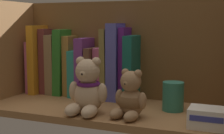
% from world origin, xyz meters
% --- Properties ---
extents(shelf_board, '(0.70, 0.29, 0.02)m').
position_xyz_m(shelf_board, '(0.00, 0.00, 0.01)').
color(shelf_board, olive).
rests_on(shelf_board, ground).
extents(shelf_back_panel, '(0.73, 0.01, 0.34)m').
position_xyz_m(shelf_back_panel, '(0.00, 0.15, 0.17)').
color(shelf_back_panel, brown).
rests_on(shelf_back_panel, ground).
extents(shelf_side_panel_left, '(0.02, 0.31, 0.34)m').
position_xyz_m(shelf_side_panel_left, '(-0.36, 0.00, 0.17)').
color(shelf_side_panel_left, olive).
rests_on(shelf_side_panel_left, ground).
extents(book_0, '(0.02, 0.12, 0.18)m').
position_xyz_m(book_0, '(-0.33, 0.12, 0.11)').
color(book_0, '#CD6597').
rests_on(book_0, shelf_board).
extents(book_1, '(0.03, 0.15, 0.24)m').
position_xyz_m(book_1, '(-0.31, 0.12, 0.14)').
color(book_1, orange).
rests_on(book_1, shelf_board).
extents(book_2, '(0.03, 0.10, 0.23)m').
position_xyz_m(book_2, '(-0.28, 0.12, 0.13)').
color(book_2, brown).
rests_on(book_2, shelf_board).
extents(book_3, '(0.03, 0.11, 0.21)m').
position_xyz_m(book_3, '(-0.25, 0.12, 0.12)').
color(book_3, olive).
rests_on(book_3, shelf_board).
extents(book_4, '(0.04, 0.12, 0.22)m').
position_xyz_m(book_4, '(-0.21, 0.12, 0.13)').
color(book_4, '#276F25').
rests_on(book_4, shelf_board).
extents(book_5, '(0.03, 0.10, 0.20)m').
position_xyz_m(book_5, '(-0.18, 0.12, 0.12)').
color(book_5, olive).
rests_on(book_5, shelf_board).
extents(book_6, '(0.03, 0.13, 0.16)m').
position_xyz_m(book_6, '(-0.15, 0.12, 0.10)').
color(book_6, teal).
rests_on(book_6, shelf_board).
extents(book_7, '(0.03, 0.14, 0.20)m').
position_xyz_m(book_7, '(-0.12, 0.12, 0.12)').
color(book_7, '#6B3386').
rests_on(book_7, shelf_board).
extents(book_8, '(0.02, 0.14, 0.17)m').
position_xyz_m(book_8, '(-0.09, 0.12, 0.10)').
color(book_8, brown).
rests_on(book_8, shelf_board).
extents(book_9, '(0.03, 0.10, 0.17)m').
position_xyz_m(book_9, '(-0.07, 0.12, 0.10)').
color(book_9, '#CD5E93').
rests_on(book_9, shelf_board).
extents(book_10, '(0.02, 0.13, 0.23)m').
position_xyz_m(book_10, '(-0.04, 0.12, 0.13)').
color(book_10, olive).
rests_on(book_10, shelf_board).
extents(book_11, '(0.04, 0.13, 0.25)m').
position_xyz_m(book_11, '(-0.01, 0.12, 0.14)').
color(book_11, '#5155B6').
rests_on(book_11, shelf_board).
extents(book_12, '(0.02, 0.11, 0.23)m').
position_xyz_m(book_12, '(0.02, 0.12, 0.14)').
color(book_12, '#5E1B7D').
rests_on(book_12, shelf_board).
extents(book_13, '(0.03, 0.15, 0.21)m').
position_xyz_m(book_13, '(0.04, 0.12, 0.12)').
color(book_13, '#145E55').
rests_on(book_13, shelf_board).
extents(teddy_bear_larger, '(0.11, 0.11, 0.16)m').
position_xyz_m(teddy_bear_larger, '(-0.02, -0.08, 0.09)').
color(teddy_bear_larger, tan).
rests_on(teddy_bear_larger, shelf_board).
extents(teddy_bear_smaller, '(0.10, 0.10, 0.13)m').
position_xyz_m(teddy_bear_smaller, '(0.10, -0.07, 0.07)').
color(teddy_bear_smaller, '#93704C').
rests_on(teddy_bear_smaller, shelf_board).
extents(pillar_candle, '(0.06, 0.06, 0.08)m').
position_xyz_m(pillar_candle, '(0.19, 0.03, 0.06)').
color(pillar_candle, '#2D7A66').
rests_on(pillar_candle, shelf_board).
extents(small_product_box, '(0.09, 0.07, 0.05)m').
position_xyz_m(small_product_box, '(0.30, -0.09, 0.04)').
color(small_product_box, silver).
rests_on(small_product_box, shelf_board).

